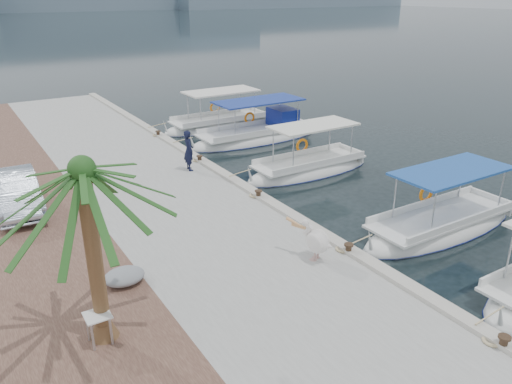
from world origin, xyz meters
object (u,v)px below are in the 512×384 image
Objects in this scene: fishing_caique_e at (219,126)px; fishing_caique_d at (257,137)px; fishing_caique_b at (440,228)px; pelican at (316,240)px; fisherman at (189,150)px; parked_car at (16,192)px; fishing_caique_c at (309,170)px; date_palm at (82,171)px.

fishing_caique_d is at bearing -81.48° from fishing_caique_e.
fishing_caique_d is (0.63, 12.95, 0.06)m from fishing_caique_b.
fishing_caique_e reaches higher than pelican.
fishing_caique_d is 14.25m from pelican.
fisherman is 0.42× the size of parked_car.
fishing_caique_b is at bearing -88.28° from fishing_caique_c.
fishing_caique_b is at bearing -92.79° from fishing_caique_d.
fishing_caique_b is 4.73× the size of pelican.
parked_car is at bearing 93.62° from date_palm.
date_palm is (-11.71, -0.13, 4.36)m from fishing_caique_b.
fishing_caique_c is 0.91× the size of fishing_caique_e.
fishing_caique_b and fishing_caique_c have the same top height.
fisherman reaches higher than fishing_caique_e.
date_palm reaches higher than pelican.
pelican is at bearing -115.40° from fishing_caique_d.
fishing_caique_d is at bearing 87.21° from fishing_caique_b.
fishing_caique_e reaches higher than parked_car.
fishing_caique_b is 16.44m from fishing_caique_e.
date_palm is at bearing 151.61° from fisherman.
fishing_caique_c is 5.85m from fishing_caique_d.
fishing_caique_c is (-0.21, 7.17, 0.00)m from fishing_caique_b.
fishing_caique_c is at bearing -98.32° from fishing_caique_d.
pelican is 7.11m from date_palm.
fishing_caique_b is 0.97× the size of fishing_caique_e.
parked_car is at bearing 128.93° from pelican.
pelican is 10.80m from parked_car.
fishing_caique_b is 0.87× the size of fishing_caique_d.
fishing_caique_d is 4.56× the size of fisherman.
fishing_caique_e is 9.17m from fisherman.
fishing_caique_b is at bearing -143.57° from fisherman.
fisherman is at bearing 88.74° from pelican.
fishing_caique_e is at bearing 98.52° from fishing_caique_d.
date_palm reaches higher than fishing_caique_e.
date_palm is (-11.49, -7.30, 4.36)m from fishing_caique_c.
date_palm is (-6.24, -0.24, 3.39)m from pelican.
parked_car is at bearing -160.99° from fishing_caique_d.
fishing_caique_e is (0.32, 9.28, -0.00)m from fishing_caique_c.
fishing_caique_d is 5.44× the size of pelican.
fishing_caique_e is 17.29m from pelican.
date_palm reaches higher than fishing_caique_d.
fisherman is at bearing 158.80° from fishing_caique_c.
date_palm is 9.27m from parked_car.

